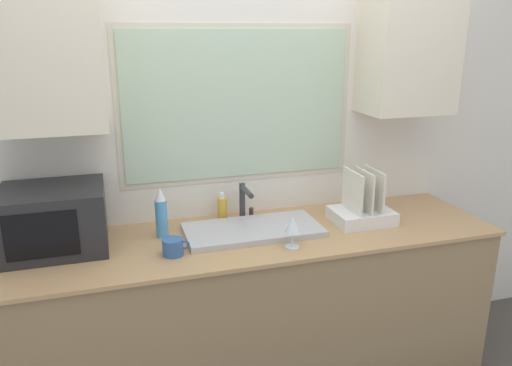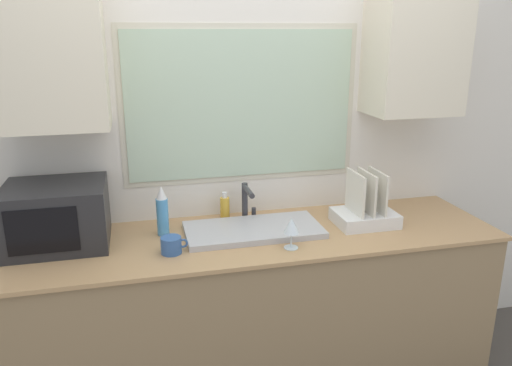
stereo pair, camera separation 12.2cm
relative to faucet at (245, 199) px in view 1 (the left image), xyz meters
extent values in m
cube|color=#8C7251|center=(0.01, -0.19, -0.57)|extent=(2.43, 0.65, 0.86)
cube|color=tan|center=(0.01, -0.19, -0.13)|extent=(2.46, 0.68, 0.02)
cube|color=silver|center=(0.01, 0.17, 0.29)|extent=(6.00, 0.06, 2.60)
cube|color=beige|center=(0.01, 0.14, 0.48)|extent=(1.27, 0.01, 0.83)
cube|color=#B2CCB2|center=(0.01, 0.13, 0.48)|extent=(1.21, 0.01, 0.77)
cube|color=beige|center=(-0.89, -0.02, 0.77)|extent=(0.47, 0.32, 0.70)
cube|color=beige|center=(0.90, -0.02, 0.77)|extent=(0.47, 0.32, 0.70)
cube|color=#B2B2B7|center=(0.00, -0.17, -0.11)|extent=(0.69, 0.34, 0.03)
cylinder|color=#333338|center=(0.00, 0.03, -0.02)|extent=(0.03, 0.03, 0.20)
cylinder|color=#333338|center=(0.00, -0.06, 0.06)|extent=(0.03, 0.17, 0.03)
cylinder|color=#333338|center=(0.05, 0.03, -0.09)|extent=(0.02, 0.02, 0.06)
cube|color=#232326|center=(-0.94, -0.08, 0.02)|extent=(0.46, 0.39, 0.30)
cube|color=black|center=(-0.97, -0.28, 0.02)|extent=(0.30, 0.01, 0.21)
cube|color=white|center=(0.59, -0.19, -0.09)|extent=(0.31, 0.24, 0.07)
cube|color=silver|center=(0.53, -0.19, 0.05)|extent=(0.01, 0.22, 0.22)
cube|color=silver|center=(0.59, -0.19, 0.05)|extent=(0.01, 0.22, 0.22)
cube|color=silver|center=(0.66, -0.19, 0.05)|extent=(0.01, 0.22, 0.22)
cylinder|color=#4C99D8|center=(-0.45, -0.08, -0.03)|extent=(0.06, 0.06, 0.19)
cone|color=silver|center=(-0.45, -0.08, 0.10)|extent=(0.05, 0.05, 0.07)
cylinder|color=gold|center=(-0.11, 0.05, -0.06)|extent=(0.05, 0.05, 0.12)
cylinder|color=white|center=(-0.11, 0.05, 0.01)|extent=(0.03, 0.03, 0.03)
cylinder|color=#335999|center=(-0.43, -0.32, -0.09)|extent=(0.09, 0.09, 0.08)
torus|color=#335999|center=(-0.37, -0.32, -0.08)|extent=(0.04, 0.01, 0.04)
cylinder|color=silver|center=(0.12, -0.39, -0.12)|extent=(0.07, 0.07, 0.00)
cylinder|color=silver|center=(0.12, -0.39, -0.08)|extent=(0.01, 0.01, 0.07)
cone|color=silver|center=(0.12, -0.39, -0.01)|extent=(0.08, 0.08, 0.07)
camera|label=1|loc=(-0.67, -2.42, 0.86)|focal=35.00mm
camera|label=2|loc=(-0.55, -2.45, 0.86)|focal=35.00mm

